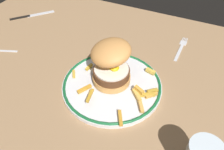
# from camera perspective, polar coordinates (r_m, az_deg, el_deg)

# --- Properties ---
(ground_plane) EXTENTS (1.33, 0.89, 0.04)m
(ground_plane) POSITION_cam_1_polar(r_m,az_deg,el_deg) (0.67, 0.53, -2.46)
(ground_plane) COLOR #9C7853
(dinner_plate) EXTENTS (0.28, 0.28, 0.02)m
(dinner_plate) POSITION_cam_1_polar(r_m,az_deg,el_deg) (0.63, -0.00, -2.46)
(dinner_plate) COLOR silver
(dinner_plate) RESTS_ON ground_plane
(burger) EXTENTS (0.16, 0.16, 0.12)m
(burger) POSITION_cam_1_polar(r_m,az_deg,el_deg) (0.60, -0.07, 3.17)
(burger) COLOR #D5964E
(burger) RESTS_ON dinner_plate
(fries_pile) EXTENTS (0.25, 0.24, 0.03)m
(fries_pile) POSITION_cam_1_polar(r_m,az_deg,el_deg) (0.62, 2.27, -1.52)
(fries_pile) COLOR gold
(fries_pile) RESTS_ON dinner_plate
(fork) EXTENTS (0.02, 0.14, 0.00)m
(fork) POSITION_cam_1_polar(r_m,az_deg,el_deg) (0.81, 17.11, 6.60)
(fork) COLOR silver
(fork) RESTS_ON ground_plane
(knife) EXTENTS (0.13, 0.15, 0.01)m
(knife) POSITION_cam_1_polar(r_m,az_deg,el_deg) (1.02, -20.39, 13.93)
(knife) COLOR black
(knife) RESTS_ON ground_plane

